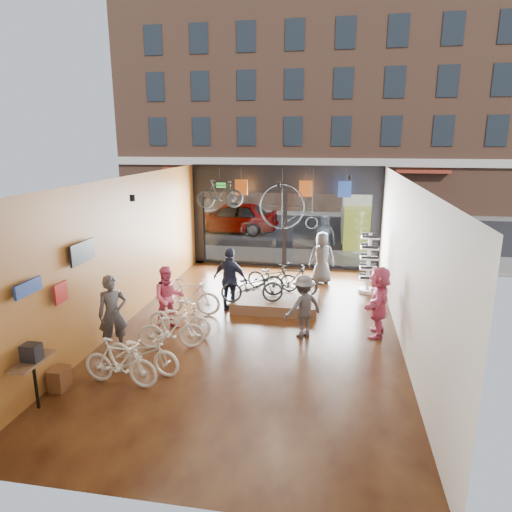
% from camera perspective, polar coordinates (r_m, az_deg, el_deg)
% --- Properties ---
extents(ground_plane, '(7.00, 12.00, 0.04)m').
position_cam_1_polar(ground_plane, '(11.92, 0.20, -9.02)').
color(ground_plane, black).
rests_on(ground_plane, ground).
extents(ceiling, '(7.00, 12.00, 0.04)m').
position_cam_1_polar(ceiling, '(10.97, 0.22, 9.71)').
color(ceiling, black).
rests_on(ceiling, ground).
extents(wall_left, '(0.04, 12.00, 3.80)m').
position_cam_1_polar(wall_left, '(12.37, -16.08, 0.66)').
color(wall_left, '#9B4F26').
rests_on(wall_left, ground).
extents(wall_right, '(0.04, 12.00, 3.80)m').
position_cam_1_polar(wall_right, '(11.26, 18.15, -0.82)').
color(wall_right, beige).
rests_on(wall_right, ground).
extents(wall_back, '(7.00, 0.04, 3.80)m').
position_cam_1_polar(wall_back, '(5.83, -10.21, -14.75)').
color(wall_back, beige).
rests_on(wall_back, ground).
extents(storefront, '(7.00, 0.26, 3.80)m').
position_cam_1_polar(storefront, '(17.11, 3.63, 4.90)').
color(storefront, black).
rests_on(storefront, ground).
extents(exit_sign, '(0.35, 0.06, 0.18)m').
position_cam_1_polar(exit_sign, '(17.27, -4.38, 8.82)').
color(exit_sign, '#198C26').
rests_on(exit_sign, storefront).
extents(street_road, '(30.00, 18.00, 0.02)m').
position_cam_1_polar(street_road, '(26.27, 5.78, 3.97)').
color(street_road, black).
rests_on(street_road, ground).
extents(sidewalk_near, '(30.00, 2.40, 0.12)m').
position_cam_1_polar(sidewalk_near, '(18.66, 3.96, -0.08)').
color(sidewalk_near, slate).
rests_on(sidewalk_near, ground).
extents(sidewalk_far, '(30.00, 2.00, 0.12)m').
position_cam_1_polar(sidewalk_far, '(30.20, 6.36, 5.45)').
color(sidewalk_far, slate).
rests_on(sidewalk_far, ground).
extents(opposite_building, '(26.00, 5.00, 14.00)m').
position_cam_1_polar(opposite_building, '(32.41, 7.03, 18.34)').
color(opposite_building, brown).
rests_on(opposite_building, ground).
extents(street_car, '(4.74, 1.91, 1.62)m').
position_cam_1_polar(street_car, '(23.71, -3.05, 4.89)').
color(street_car, gray).
rests_on(street_car, street_road).
extents(box_truck, '(2.29, 6.87, 2.70)m').
position_cam_1_polar(box_truck, '(22.08, 13.69, 5.23)').
color(box_truck, silver).
rests_on(box_truck, street_road).
extents(floor_bike_1, '(1.63, 0.60, 0.96)m').
position_cam_1_polar(floor_bike_1, '(9.55, -16.62, -12.61)').
color(floor_bike_1, beige).
rests_on(floor_bike_1, ground_plane).
extents(floor_bike_2, '(1.77, 0.86, 0.89)m').
position_cam_1_polar(floor_bike_2, '(9.92, -13.99, -11.58)').
color(floor_bike_2, beige).
rests_on(floor_bike_2, ground_plane).
extents(floor_bike_3, '(1.59, 0.76, 0.92)m').
position_cam_1_polar(floor_bike_3, '(10.82, -10.59, -9.02)').
color(floor_bike_3, beige).
rests_on(floor_bike_3, ground_plane).
extents(floor_bike_4, '(1.70, 0.75, 0.87)m').
position_cam_1_polar(floor_bike_4, '(11.48, -9.53, -7.72)').
color(floor_bike_4, beige).
rests_on(floor_bike_4, ground_plane).
extents(floor_bike_5, '(1.73, 0.54, 1.03)m').
position_cam_1_polar(floor_bike_5, '(12.72, -8.31, -5.05)').
color(floor_bike_5, beige).
rests_on(floor_bike_5, ground_plane).
extents(display_platform, '(2.40, 1.80, 0.30)m').
position_cam_1_polar(display_platform, '(13.33, 2.56, -5.65)').
color(display_platform, brown).
rests_on(display_platform, ground_plane).
extents(display_bike_left, '(1.82, 0.96, 0.91)m').
position_cam_1_polar(display_bike_left, '(12.66, -0.50, -3.84)').
color(display_bike_left, black).
rests_on(display_bike_left, display_platform).
extents(display_bike_mid, '(1.61, 0.56, 0.95)m').
position_cam_1_polar(display_bike_mid, '(13.15, 4.33, -3.08)').
color(display_bike_mid, black).
rests_on(display_bike_mid, display_platform).
extents(display_bike_right, '(1.66, 0.83, 0.83)m').
position_cam_1_polar(display_bike_right, '(13.72, 2.08, -2.56)').
color(display_bike_right, black).
rests_on(display_bike_right, display_platform).
extents(customer_0, '(0.78, 0.72, 1.79)m').
position_cam_1_polar(customer_0, '(10.85, -17.46, -6.92)').
color(customer_0, '#3F3F44').
rests_on(customer_0, ground_plane).
extents(customer_1, '(1.00, 0.92, 1.65)m').
position_cam_1_polar(customer_1, '(11.77, -10.86, -5.18)').
color(customer_1, '#CC4C72').
rests_on(customer_1, ground_plane).
extents(customer_2, '(1.15, 0.74, 1.82)m').
position_cam_1_polar(customer_2, '(12.76, -3.22, -2.98)').
color(customer_2, '#161C33').
rests_on(customer_2, ground_plane).
extents(customer_3, '(1.15, 1.10, 1.57)m').
position_cam_1_polar(customer_3, '(11.19, 5.92, -6.25)').
color(customer_3, '#3F3F44').
rests_on(customer_3, ground_plane).
extents(customer_4, '(0.93, 0.68, 1.75)m').
position_cam_1_polar(customer_4, '(15.39, 8.23, -0.22)').
color(customer_4, '#3F3F44').
rests_on(customer_4, ground_plane).
extents(customer_5, '(0.79, 1.70, 1.77)m').
position_cam_1_polar(customer_5, '(11.56, 15.05, -5.49)').
color(customer_5, '#CC4C72').
rests_on(customer_5, ground_plane).
extents(sunglasses_rack, '(0.68, 0.62, 1.90)m').
position_cam_1_polar(sunglasses_rack, '(14.71, 13.91, -0.87)').
color(sunglasses_rack, white).
rests_on(sunglasses_rack, ground_plane).
extents(wall_merch, '(0.40, 2.40, 2.60)m').
position_cam_1_polar(wall_merch, '(9.59, -24.18, -7.81)').
color(wall_merch, navy).
rests_on(wall_merch, wall_left).
extents(penny_farthing, '(1.89, 0.06, 1.51)m').
position_cam_1_polar(penny_farthing, '(15.23, 4.45, 5.99)').
color(penny_farthing, black).
rests_on(penny_farthing, ceiling).
extents(hung_bike, '(1.64, 0.94, 0.95)m').
position_cam_1_polar(hung_bike, '(15.57, -4.55, 7.75)').
color(hung_bike, black).
rests_on(hung_bike, ceiling).
extents(jersey_left, '(0.45, 0.03, 0.55)m').
position_cam_1_polar(jersey_left, '(16.41, -1.86, 8.56)').
color(jersey_left, '#CC5919').
rests_on(jersey_left, ceiling).
extents(jersey_mid, '(0.45, 0.03, 0.55)m').
position_cam_1_polar(jersey_mid, '(16.10, 6.21, 8.38)').
color(jersey_mid, '#CC5919').
rests_on(jersey_mid, ceiling).
extents(jersey_right, '(0.45, 0.03, 0.55)m').
position_cam_1_polar(jersey_right, '(16.07, 11.02, 8.19)').
color(jersey_right, '#1E3F99').
rests_on(jersey_right, ceiling).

